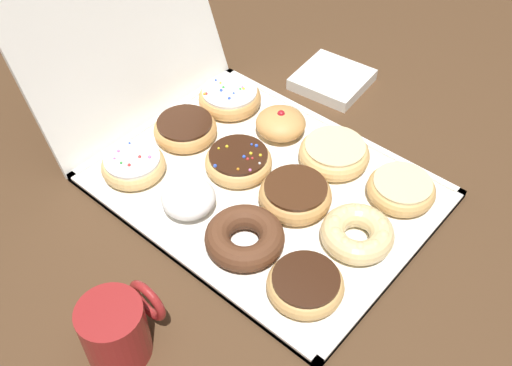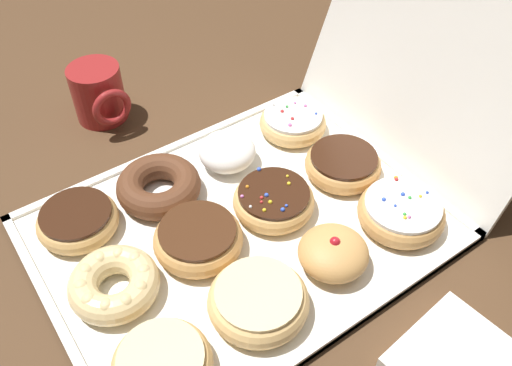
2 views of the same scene
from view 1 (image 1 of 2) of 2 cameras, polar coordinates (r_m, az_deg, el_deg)
name	(u,v)px [view 1 (image 1 of 2)]	position (r m, az deg, el deg)	size (l,w,h in m)	color
ground_plane	(264,189)	(0.99, 0.77, -0.57)	(3.00, 3.00, 0.00)	#4C331E
donut_box	(264,187)	(0.98, 0.77, -0.36)	(0.41, 0.53, 0.01)	white
chocolate_frosted_donut_0	(305,284)	(0.84, 4.80, -9.75)	(0.11, 0.11, 0.03)	tan
cruller_donut_1	(358,233)	(0.90, 9.82, -4.74)	(0.11, 0.11, 0.04)	#EACC8C
glazed_ring_donut_2	(401,189)	(0.98, 13.87, -0.56)	(0.11, 0.11, 0.03)	tan
chocolate_cake_ring_donut_3	(245,238)	(0.88, -1.10, -5.29)	(0.12, 0.12, 0.04)	#59331E
chocolate_frosted_donut_4	(294,195)	(0.94, 3.74, -1.21)	(0.12, 0.12, 0.04)	tan
glazed_ring_donut_5	(334,153)	(1.01, 7.58, 2.88)	(0.12, 0.12, 0.04)	#E5B770
powdered_filled_donut_6	(189,198)	(0.93, -6.54, -1.45)	(0.09, 0.09, 0.05)	white
sprinkle_donut_7	(237,162)	(0.99, -1.86, 2.00)	(0.11, 0.11, 0.04)	tan
jelly_filled_donut_8	(281,123)	(1.06, 2.41, 5.79)	(0.09, 0.09, 0.05)	tan
sprinkle_donut_9	(133,165)	(1.01, -11.78, 1.74)	(0.11, 0.11, 0.04)	#E5B770
chocolate_frosted_donut_10	(184,130)	(1.06, -7.00, 5.12)	(0.11, 0.11, 0.04)	tan
sprinkle_donut_11	(230,98)	(1.12, -2.55, 8.26)	(0.12, 0.12, 0.04)	tan
coffee_mug	(117,329)	(0.79, -13.32, -13.55)	(0.11, 0.09, 0.09)	maroon
napkin_stack	(332,80)	(1.21, 7.37, 9.89)	(0.13, 0.13, 0.02)	white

